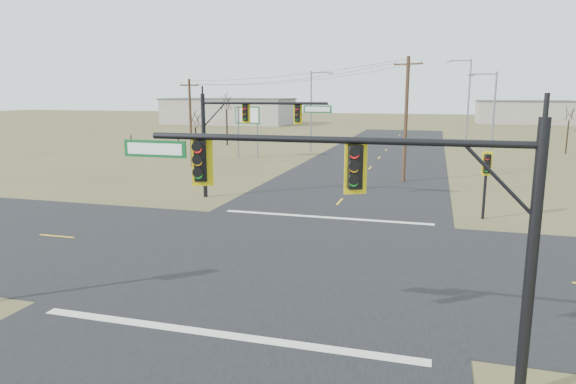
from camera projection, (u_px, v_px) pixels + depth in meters
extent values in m
plane|color=brown|center=(290.00, 258.00, 22.16)|extent=(320.00, 320.00, 0.00)
cube|color=black|center=(290.00, 258.00, 22.16)|extent=(160.00, 14.00, 0.02)
cube|color=black|center=(290.00, 257.00, 22.16)|extent=(14.00, 160.00, 0.02)
cube|color=silver|center=(220.00, 334.00, 15.07)|extent=(12.00, 0.40, 0.01)
cube|color=silver|center=(325.00, 217.00, 29.23)|extent=(12.00, 0.40, 0.01)
cylinder|color=black|center=(531.00, 264.00, 11.43)|extent=(0.26, 0.26, 6.51)
cylinder|color=black|center=(328.00, 140.00, 12.18)|extent=(9.30, 0.17, 0.17)
cube|color=#0A4C20|center=(155.00, 149.00, 13.51)|extent=(1.80, 0.05, 0.45)
cylinder|color=black|center=(204.00, 146.00, 34.51)|extent=(0.28, 0.28, 6.96)
cylinder|color=black|center=(263.00, 103.00, 32.82)|extent=(8.45, 0.18, 0.18)
cube|color=#0A4C20|center=(318.00, 109.00, 31.92)|extent=(1.80, 0.05, 0.45)
cylinder|color=black|center=(485.00, 187.00, 28.65)|extent=(0.16, 0.16, 3.70)
cylinder|color=#4D3521|center=(406.00, 120.00, 40.25)|extent=(0.28, 0.28, 9.78)
cube|color=#4D3521|center=(408.00, 64.00, 39.44)|extent=(2.28, 0.97, 0.12)
cylinder|color=#4D3521|center=(191.00, 123.00, 49.21)|extent=(0.24, 0.24, 8.31)
cube|color=#4D3521|center=(189.00, 85.00, 48.54)|extent=(2.02, 0.43, 0.12)
cylinder|color=slate|center=(238.00, 132.00, 55.94)|extent=(0.15, 0.15, 5.56)
cylinder|color=slate|center=(257.00, 133.00, 55.34)|extent=(0.15, 0.15, 5.56)
cube|color=#0A4C20|center=(247.00, 115.00, 55.29)|extent=(2.94, 0.55, 1.85)
cylinder|color=slate|center=(493.00, 122.00, 45.80)|extent=(0.18, 0.18, 8.84)
cylinder|color=slate|center=(484.00, 74.00, 45.28)|extent=(2.12, 0.11, 0.11)
cube|color=slate|center=(471.00, 75.00, 45.59)|extent=(0.52, 0.31, 0.16)
cylinder|color=slate|center=(468.00, 103.00, 66.58)|extent=(0.23, 0.23, 11.29)
cylinder|color=slate|center=(460.00, 61.00, 65.91)|extent=(2.71, 0.14, 0.14)
cube|color=slate|center=(449.00, 61.00, 66.30)|extent=(0.68, 0.50, 0.20)
cylinder|color=slate|center=(311.00, 112.00, 61.37)|extent=(0.19, 0.19, 9.56)
cylinder|color=slate|center=(321.00, 72.00, 60.19)|extent=(2.29, 0.11, 0.11)
cube|color=slate|center=(330.00, 73.00, 59.90)|extent=(0.58, 0.42, 0.17)
cylinder|color=black|center=(196.00, 144.00, 53.48)|extent=(0.17, 0.17, 3.52)
cylinder|color=black|center=(227.00, 127.00, 69.37)|extent=(0.22, 0.22, 4.87)
cylinder|color=black|center=(567.00, 137.00, 59.39)|extent=(0.17, 0.17, 3.87)
cube|color=#A29C90|center=(229.00, 112.00, 117.39)|extent=(28.00, 14.00, 5.50)
cube|color=#A29C90|center=(523.00, 113.00, 118.73)|extent=(20.00, 12.00, 5.00)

